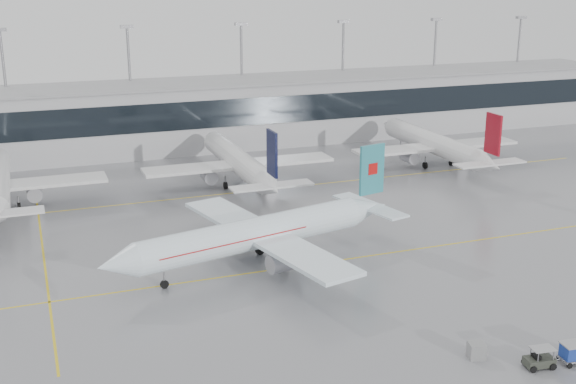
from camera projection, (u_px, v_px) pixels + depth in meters
name	position (u px, v px, depth m)	size (l,w,h in m)	color
ground	(325.00, 262.00, 82.23)	(320.00, 320.00, 0.00)	gray
taxi_line_main	(325.00, 262.00, 82.23)	(120.00, 0.25, 0.01)	gold
taxi_line_north	(247.00, 191.00, 109.16)	(120.00, 0.25, 0.01)	gold
taxi_line_cross	(43.00, 251.00, 85.69)	(0.25, 60.00, 0.01)	gold
terminal	(196.00, 116.00, 136.16)	(180.00, 15.00, 12.00)	#A3A3A7
terminal_glass	(205.00, 115.00, 128.95)	(180.00, 0.20, 5.00)	black
terminal_roof	(195.00, 83.00, 134.37)	(182.00, 16.00, 0.40)	gray
light_masts	(187.00, 73.00, 139.43)	(156.40, 1.00, 22.60)	gray
air_canada_jet	(262.00, 232.00, 80.76)	(37.06, 30.28, 11.83)	white
parked_jet_c	(239.00, 162.00, 111.40)	(29.64, 36.96, 11.72)	silver
parked_jet_d	(436.00, 144.00, 123.08)	(29.64, 36.96, 11.72)	silver
baggage_tug	(539.00, 361.00, 60.01)	(3.73, 1.81, 1.78)	#2E3129
gse_unit	(477.00, 351.00, 61.48)	(1.39, 1.29, 1.39)	gray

